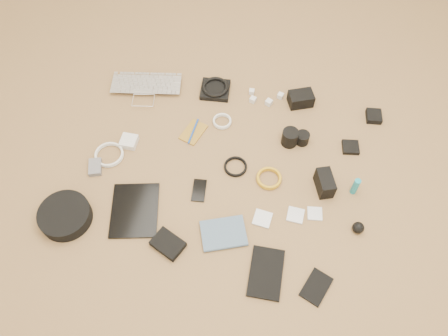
% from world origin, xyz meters
% --- Properties ---
extents(laptop, '(0.41, 0.32, 0.03)m').
position_xyz_m(laptop, '(-0.50, 0.37, 0.01)').
color(laptop, silver).
rests_on(laptop, ground).
extents(headphone_pouch, '(0.16, 0.16, 0.03)m').
position_xyz_m(headphone_pouch, '(-0.15, 0.47, 0.01)').
color(headphone_pouch, black).
rests_on(headphone_pouch, ground).
extents(headphones, '(0.14, 0.14, 0.02)m').
position_xyz_m(headphones, '(-0.15, 0.47, 0.04)').
color(headphones, black).
rests_on(headphones, headphone_pouch).
extents(charger_a, '(0.03, 0.03, 0.02)m').
position_xyz_m(charger_a, '(0.04, 0.50, 0.01)').
color(charger_a, silver).
rests_on(charger_a, ground).
extents(charger_b, '(0.04, 0.04, 0.03)m').
position_xyz_m(charger_b, '(0.15, 0.44, 0.01)').
color(charger_b, silver).
rests_on(charger_b, ground).
extents(charger_c, '(0.04, 0.04, 0.03)m').
position_xyz_m(charger_c, '(0.20, 0.50, 0.01)').
color(charger_c, silver).
rests_on(charger_c, ground).
extents(charger_d, '(0.04, 0.04, 0.03)m').
position_xyz_m(charger_d, '(0.06, 0.44, 0.01)').
color(charger_d, silver).
rests_on(charger_d, ground).
extents(dslr_camera, '(0.15, 0.13, 0.07)m').
position_xyz_m(dslr_camera, '(0.30, 0.49, 0.04)').
color(dslr_camera, black).
rests_on(dslr_camera, ground).
extents(lens_pouch, '(0.08, 0.09, 0.03)m').
position_xyz_m(lens_pouch, '(0.68, 0.47, 0.01)').
color(lens_pouch, black).
rests_on(lens_pouch, ground).
extents(notebook_olive, '(0.13, 0.16, 0.01)m').
position_xyz_m(notebook_olive, '(-0.19, 0.18, 0.00)').
color(notebook_olive, olive).
rests_on(notebook_olive, ground).
extents(pen_blue, '(0.02, 0.15, 0.01)m').
position_xyz_m(pen_blue, '(-0.19, 0.18, 0.01)').
color(pen_blue, '#143FA5').
rests_on(pen_blue, notebook_olive).
extents(cable_white_a, '(0.12, 0.12, 0.01)m').
position_xyz_m(cable_white_a, '(-0.06, 0.27, 0.01)').
color(cable_white_a, silver).
rests_on(cable_white_a, ground).
extents(lens_a, '(0.09, 0.09, 0.08)m').
position_xyz_m(lens_a, '(0.28, 0.23, 0.04)').
color(lens_a, black).
rests_on(lens_a, ground).
extents(lens_b, '(0.08, 0.08, 0.06)m').
position_xyz_m(lens_b, '(0.34, 0.24, 0.03)').
color(lens_b, black).
rests_on(lens_b, ground).
extents(card_reader, '(0.09, 0.09, 0.02)m').
position_xyz_m(card_reader, '(0.58, 0.26, 0.01)').
color(card_reader, black).
rests_on(card_reader, ground).
extents(power_brick, '(0.08, 0.08, 0.03)m').
position_xyz_m(power_brick, '(-0.48, 0.05, 0.02)').
color(power_brick, silver).
rests_on(power_brick, ground).
extents(cable_white_b, '(0.15, 0.15, 0.01)m').
position_xyz_m(cable_white_b, '(-0.55, -0.04, 0.01)').
color(cable_white_b, silver).
rests_on(cable_white_b, ground).
extents(cable_black, '(0.13, 0.13, 0.01)m').
position_xyz_m(cable_black, '(0.06, 0.03, 0.00)').
color(cable_black, black).
rests_on(cable_black, ground).
extents(cable_yellow, '(0.14, 0.14, 0.01)m').
position_xyz_m(cable_yellow, '(0.22, -0.00, 0.01)').
color(cable_yellow, '#C59317').
rests_on(cable_yellow, ground).
extents(flash, '(0.10, 0.13, 0.09)m').
position_xyz_m(flash, '(0.47, 0.01, 0.04)').
color(flash, black).
rests_on(flash, ground).
extents(lens_cleaner, '(0.03, 0.03, 0.10)m').
position_xyz_m(lens_cleaner, '(0.61, 0.02, 0.05)').
color(lens_cleaner, teal).
rests_on(lens_cleaner, ground).
extents(battery_charger, '(0.08, 0.10, 0.02)m').
position_xyz_m(battery_charger, '(-0.58, -0.13, 0.01)').
color(battery_charger, slate).
rests_on(battery_charger, ground).
extents(tablet, '(0.27, 0.31, 0.01)m').
position_xyz_m(tablet, '(-0.33, -0.30, 0.01)').
color(tablet, black).
rests_on(tablet, ground).
extents(phone, '(0.07, 0.12, 0.01)m').
position_xyz_m(phone, '(-0.08, -0.13, 0.00)').
color(phone, black).
rests_on(phone, ground).
extents(filter_case_left, '(0.08, 0.08, 0.01)m').
position_xyz_m(filter_case_left, '(0.23, -0.21, 0.01)').
color(filter_case_left, silver).
rests_on(filter_case_left, ground).
extents(filter_case_mid, '(0.07, 0.07, 0.01)m').
position_xyz_m(filter_case_mid, '(0.37, -0.16, 0.00)').
color(filter_case_mid, silver).
rests_on(filter_case_mid, ground).
extents(filter_case_right, '(0.07, 0.07, 0.01)m').
position_xyz_m(filter_case_right, '(0.45, -0.13, 0.00)').
color(filter_case_right, silver).
rests_on(filter_case_right, ground).
extents(air_blower, '(0.06, 0.06, 0.05)m').
position_xyz_m(air_blower, '(0.64, -0.17, 0.03)').
color(air_blower, black).
rests_on(air_blower, ground).
extents(headphone_case, '(0.26, 0.26, 0.06)m').
position_xyz_m(headphone_case, '(-0.61, -0.40, 0.03)').
color(headphone_case, black).
rests_on(headphone_case, ground).
extents(drive_case, '(0.16, 0.14, 0.03)m').
position_xyz_m(drive_case, '(-0.14, -0.42, 0.02)').
color(drive_case, black).
rests_on(drive_case, ground).
extents(paperback, '(0.23, 0.20, 0.02)m').
position_xyz_m(paperback, '(0.11, -0.38, 0.01)').
color(paperback, '#475F79').
rests_on(paperback, ground).
extents(notebook_black_a, '(0.14, 0.22, 0.02)m').
position_xyz_m(notebook_black_a, '(0.29, -0.45, 0.01)').
color(notebook_black_a, black).
rests_on(notebook_black_a, ground).
extents(notebook_black_b, '(0.13, 0.16, 0.01)m').
position_xyz_m(notebook_black_b, '(0.50, -0.46, 0.01)').
color(notebook_black_b, black).
rests_on(notebook_black_b, ground).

